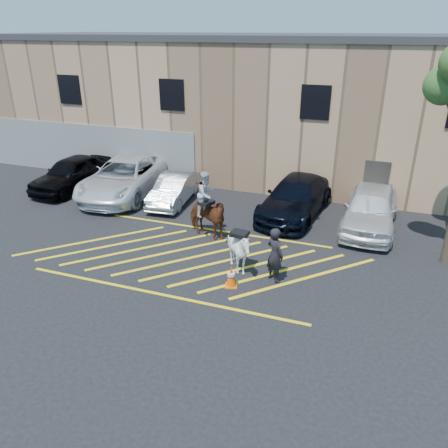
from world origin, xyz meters
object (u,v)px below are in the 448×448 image
(car_silver_sedan, at_px, (174,189))
(car_white_suv, at_px, (370,208))
(mounted_bay, at_px, (206,212))
(car_black_suv, at_px, (72,173))
(car_blue_suv, at_px, (296,197))
(saddled_white, at_px, (239,250))
(traffic_cone, at_px, (231,276))
(car_white_pickup, at_px, (125,177))
(handler, at_px, (275,255))

(car_silver_sedan, relative_size, car_white_suv, 0.78)
(mounted_bay, bearing_deg, car_white_suv, 27.01)
(car_white_suv, relative_size, mounted_bay, 1.88)
(car_silver_sedan, relative_size, mounted_bay, 1.48)
(car_black_suv, bearing_deg, car_white_suv, 5.00)
(car_blue_suv, bearing_deg, car_black_suv, -170.53)
(car_white_suv, distance_m, saddled_white, 6.55)
(saddled_white, bearing_deg, traffic_cone, -87.42)
(car_black_suv, xyz_separation_m, car_white_suv, (14.59, 0.03, 0.04))
(car_white_pickup, distance_m, car_silver_sedan, 2.79)
(car_white_pickup, xyz_separation_m, mounted_bay, (5.61, -3.26, 0.20))
(car_blue_suv, distance_m, car_white_suv, 3.19)
(car_white_pickup, bearing_deg, car_white_suv, -6.76)
(car_silver_sedan, xyz_separation_m, handler, (6.10, -5.29, 0.28))
(car_blue_suv, bearing_deg, car_white_suv, -0.58)
(car_white_pickup, height_order, car_blue_suv, car_white_pickup)
(car_black_suv, xyz_separation_m, car_white_pickup, (2.97, 0.22, 0.06))
(car_blue_suv, relative_size, car_white_suv, 1.08)
(mounted_bay, xyz_separation_m, saddled_white, (2.02, -2.12, -0.29))
(car_blue_suv, xyz_separation_m, traffic_cone, (-0.79, -6.60, -0.44))
(mounted_bay, height_order, saddled_white, mounted_bay)
(car_white_pickup, height_order, traffic_cone, car_white_pickup)
(car_white_pickup, relative_size, car_blue_suv, 1.16)
(traffic_cone, bearing_deg, car_white_pickup, 140.30)
(car_white_pickup, relative_size, handler, 3.39)
(car_black_suv, distance_m, car_silver_sedan, 5.74)
(handler, bearing_deg, car_blue_suv, -50.51)
(car_black_suv, bearing_deg, saddled_white, -21.06)
(car_black_suv, height_order, traffic_cone, car_black_suv)
(car_white_pickup, xyz_separation_m, car_silver_sedan, (2.77, -0.25, -0.23))
(car_blue_suv, distance_m, mounted_bay, 4.52)
(car_black_suv, relative_size, traffic_cone, 6.67)
(car_white_pickup, distance_m, traffic_cone, 9.98)
(car_silver_sedan, xyz_separation_m, mounted_bay, (2.83, -3.01, 0.43))
(handler, xyz_separation_m, saddled_white, (-1.25, 0.16, -0.14))
(car_white_pickup, bearing_deg, car_black_suv, 178.48)
(traffic_cone, bearing_deg, handler, 34.44)
(car_black_suv, relative_size, car_white_suv, 0.96)
(car_black_suv, distance_m, saddled_white, 11.78)
(car_black_suv, bearing_deg, handler, -19.28)
(car_white_pickup, xyz_separation_m, traffic_cone, (7.67, -6.37, -0.52))
(car_white_suv, bearing_deg, car_silver_sedan, -177.04)
(saddled_white, relative_size, traffic_cone, 2.18)
(saddled_white, bearing_deg, car_blue_suv, 81.54)
(car_blue_suv, xyz_separation_m, car_white_suv, (3.16, -0.43, 0.07))
(car_white_suv, bearing_deg, saddled_white, -125.04)
(car_blue_suv, height_order, handler, handler)
(handler, bearing_deg, car_silver_sedan, -5.56)
(mounted_bay, height_order, traffic_cone, mounted_bay)
(car_black_suv, height_order, car_silver_sedan, car_black_suv)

